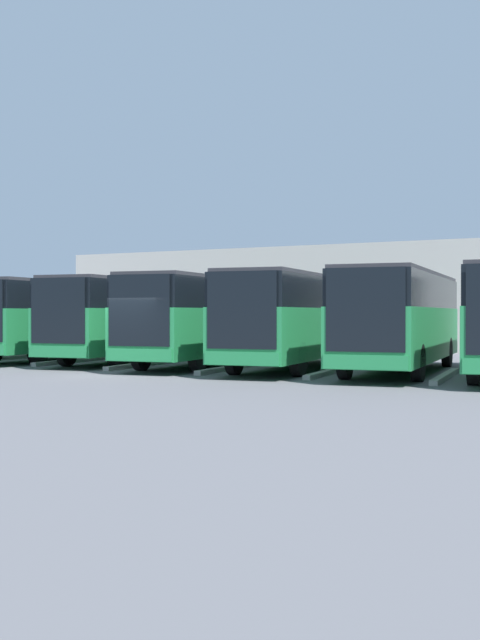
{
  "coord_description": "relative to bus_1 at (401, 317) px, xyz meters",
  "views": [
    {
      "loc": [
        -15.34,
        21.22,
        1.99
      ],
      "look_at": [
        -1.27,
        -5.72,
        1.75
      ],
      "focal_mm": 45.0,
      "sensor_mm": 36.0,
      "label": 1
    }
  ],
  "objects": [
    {
      "name": "curb_divider_4",
      "position": [
        13.4,
        0.76,
        -1.8
      ],
      "size": [
        0.86,
        5.52,
        0.15
      ],
      "primitive_type": "cube",
      "rotation": [
        0.0,
        0.0,
        0.11
      ],
      "color": "#9E9E99",
      "rests_on": "ground_plane"
    },
    {
      "name": "curb_divider_5",
      "position": [
        17.23,
        0.71,
        -1.8
      ],
      "size": [
        0.86,
        5.52,
        0.15
      ],
      "primitive_type": "cube",
      "rotation": [
        0.0,
        0.0,
        0.11
      ],
      "color": "#9E9E99",
      "rests_on": "ground_plane"
    },
    {
      "name": "ground_plane",
      "position": [
        7.66,
        5.29,
        -1.87
      ],
      "size": [
        600.0,
        600.0,
        0.0
      ],
      "primitive_type": "plane",
      "color": "#5B5B60"
    },
    {
      "name": "bus_2",
      "position": [
        3.83,
        -0.08,
        0.0
      ],
      "size": [
        3.74,
        11.69,
        3.37
      ],
      "rotation": [
        0.0,
        0.0,
        0.11
      ],
      "color": "#238447",
      "rests_on": "ground_plane"
    },
    {
      "name": "bus_1",
      "position": [
        0.0,
        0.0,
        0.0
      ],
      "size": [
        3.74,
        11.69,
        3.37
      ],
      "rotation": [
        0.0,
        0.0,
        0.11
      ],
      "color": "#238447",
      "rests_on": "ground_plane"
    },
    {
      "name": "bus_4",
      "position": [
        11.48,
        -0.94,
        0.0
      ],
      "size": [
        3.74,
        11.69,
        3.37
      ],
      "rotation": [
        0.0,
        0.0,
        0.11
      ],
      "color": "#238447",
      "rests_on": "ground_plane"
    },
    {
      "name": "curb_divider_3",
      "position": [
        9.57,
        1.36,
        -1.8
      ],
      "size": [
        0.86,
        5.52,
        0.15
      ],
      "primitive_type": "cube",
      "rotation": [
        0.0,
        0.0,
        0.11
      ],
      "color": "#9E9E99",
      "rests_on": "ground_plane"
    },
    {
      "name": "bus_3",
      "position": [
        7.66,
        -0.34,
        0.0
      ],
      "size": [
        3.74,
        11.69,
        3.37
      ],
      "rotation": [
        0.0,
        0.0,
        0.11
      ],
      "color": "#238447",
      "rests_on": "ground_plane"
    },
    {
      "name": "station_building",
      "position": [
        7.66,
        -19.21,
        1.04
      ],
      "size": [
        35.69,
        12.8,
        5.76
      ],
      "color": "beige",
      "rests_on": "ground_plane"
    },
    {
      "name": "curb_divider_1",
      "position": [
        1.92,
        1.7,
        -1.8
      ],
      "size": [
        0.86,
        5.52,
        0.15
      ],
      "primitive_type": "cube",
      "rotation": [
        0.0,
        0.0,
        0.11
      ],
      "color": "#9E9E99",
      "rests_on": "ground_plane"
    },
    {
      "name": "curb_divider_2",
      "position": [
        5.74,
        1.62,
        -1.8
      ],
      "size": [
        0.86,
        5.52,
        0.15
      ],
      "primitive_type": "cube",
      "rotation": [
        0.0,
        0.0,
        0.11
      ],
      "color": "#9E9E99",
      "rests_on": "ground_plane"
    },
    {
      "name": "bus_5",
      "position": [
        15.31,
        -0.99,
        0.0
      ],
      "size": [
        3.74,
        11.69,
        3.37
      ],
      "rotation": [
        0.0,
        0.0,
        0.11
      ],
      "color": "#238447",
      "rests_on": "ground_plane"
    },
    {
      "name": "curb_divider_0",
      "position": [
        -1.91,
        1.84,
        -1.8
      ],
      "size": [
        0.86,
        5.52,
        0.15
      ],
      "primitive_type": "cube",
      "rotation": [
        0.0,
        0.0,
        0.11
      ],
      "color": "#9E9E99",
      "rests_on": "ground_plane"
    }
  ]
}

